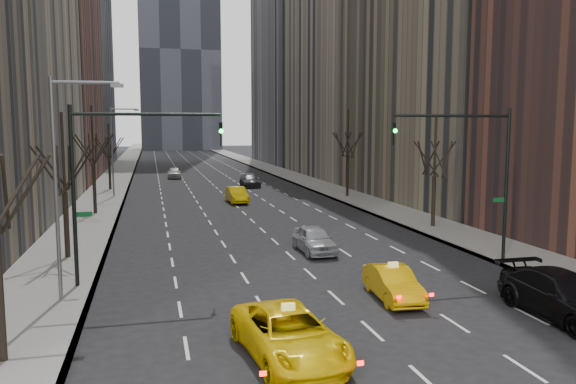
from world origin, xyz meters
TOP-DOWN VIEW (x-y plane):
  - ground at (0.00, 0.00)m, footprint 400.00×400.00m
  - sidewalk_left at (-12.25, 70.00)m, footprint 4.50×320.00m
  - sidewalk_right at (12.25, 70.00)m, footprint 4.50×320.00m
  - bld_left_far at (-21.50, 66.00)m, footprint 14.00×28.00m
  - bld_right_far at (21.50, 64.00)m, footprint 14.00×28.00m
  - bld_right_deep at (21.50, 95.00)m, footprint 14.00×30.00m
  - tree_lw_b at (-12.00, 18.00)m, footprint 3.36×3.50m
  - tree_lw_c at (-12.00, 34.00)m, footprint 3.36×3.50m
  - tree_lw_d at (-12.00, 52.00)m, footprint 3.36×3.50m
  - tree_rw_b at (12.00, 22.00)m, footprint 3.36×3.50m
  - tree_rw_c at (12.00, 40.00)m, footprint 3.36×3.50m
  - traffic_mast_left at (-9.11, 12.00)m, footprint 6.69×0.39m
  - traffic_mast_right at (9.11, 12.00)m, footprint 6.69×0.39m
  - streetlight_near at (-10.84, 10.00)m, footprint 2.83×0.22m
  - streetlight_far at (-10.84, 45.00)m, footprint 2.83×0.22m
  - taxi_suv at (-3.43, 2.41)m, footprint 3.20×5.82m
  - taxi_sedan at (2.25, 7.24)m, footprint 1.72×4.24m
  - silver_sedan_ahead at (1.55, 16.55)m, footprint 1.81×4.45m
  - parked_suv_black at (7.50, 3.49)m, footprint 2.44×5.96m
  - far_taxi at (0.39, 38.64)m, footprint 1.78×4.59m
  - far_suv_grey at (4.09, 52.54)m, footprint 2.12×5.09m
  - far_car_white at (-4.31, 66.03)m, footprint 1.91×4.55m

SIDE VIEW (x-z plane):
  - ground at x=0.00m, z-range 0.00..0.00m
  - sidewalk_left at x=-12.25m, z-range 0.00..0.15m
  - sidewalk_right at x=12.25m, z-range 0.00..0.15m
  - taxi_sedan at x=2.25m, z-range 0.00..1.37m
  - far_suv_grey at x=4.09m, z-range 0.00..1.47m
  - far_taxi at x=0.39m, z-range 0.00..1.49m
  - silver_sedan_ahead at x=1.55m, z-range 0.00..1.51m
  - far_car_white at x=-4.31m, z-range 0.00..1.54m
  - taxi_suv at x=-3.43m, z-range 0.00..1.54m
  - parked_suv_black at x=7.50m, z-range 0.00..1.73m
  - tree_lw_d at x=-12.00m, z-range -0.12..7.24m
  - tree_lw_b at x=-12.00m, z-range -0.19..7.63m
  - tree_rw_b at x=12.00m, z-range -0.19..7.63m
  - tree_lw_c at x=-12.00m, z-range -0.33..8.41m
  - tree_rw_c at x=12.00m, z-range -0.33..8.41m
  - traffic_mast_left at x=-9.11m, z-range 1.49..9.49m
  - traffic_mast_right at x=9.11m, z-range 1.49..9.49m
  - streetlight_near at x=-10.84m, z-range 1.12..10.12m
  - streetlight_far at x=-10.84m, z-range 1.12..10.12m
  - bld_left_far at x=-21.50m, z-range 0.00..44.00m
  - bld_right_far at x=21.50m, z-range 0.00..50.00m
  - bld_right_deep at x=21.50m, z-range 0.00..58.00m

